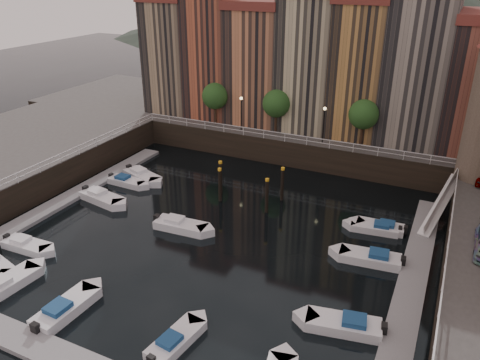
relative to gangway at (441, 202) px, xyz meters
The scene contains 23 objects.
ground 19.90m from the gangway, 149.68° to the right, with size 200.00×200.00×0.00m, color black.
quay_far 23.42m from the gangway, 136.90° to the left, with size 80.00×20.00×3.00m, color black.
dock_left 35.11m from the gangway, 161.72° to the right, with size 2.00×28.00×0.35m, color gray.
dock_right 11.17m from the gangway, 94.68° to the right, with size 2.00×28.00×0.35m, color gray.
mountains 101.35m from the gangway, 98.75° to the left, with size 145.00×100.00×18.00m.
far_terrace 21.31m from the gangway, 135.61° to the left, with size 48.70×10.30×17.50m.
promenade_trees 20.71m from the gangway, 156.02° to the left, with size 21.20×3.20×5.20m.
street_lamps 19.88m from the gangway, 158.31° to the left, with size 10.36×0.36×4.18m.
railings 17.95m from the gangway, 163.35° to the right, with size 36.08×34.04×0.52m.
gangway is the anchor object (origin of this frame).
mooring_pilings 17.65m from the gangway, 167.23° to the right, with size 6.51×3.36×3.78m.
boat_left_1 35.62m from the gangway, 147.08° to the right, with size 4.47×1.77×1.02m.
boat_left_2 31.71m from the gangway, 161.55° to the right, with size 5.26×2.67×1.18m.
boat_left_3 30.91m from the gangway, 169.09° to the right, with size 4.44×1.73×1.01m.
boat_left_4 30.00m from the gangway, behind, with size 5.15×3.22×1.16m.
boat_right_1 17.94m from the gangway, 103.37° to the right, with size 5.12×2.64×1.15m.
boat_right_2 10.15m from the gangway, 114.31° to the right, with size 5.04×2.29×1.14m.
boat_right_3 6.55m from the gangway, 137.89° to the right, with size 4.35×2.04×0.98m.
boat_right_4 6.01m from the gangway, 138.15° to the right, with size 4.31×1.77×0.98m.
boat_near_0 35.92m from the gangway, 138.66° to the right, with size 2.15×5.02×1.14m.
boat_near_1 31.98m from the gangway, 131.64° to the right, with size 2.04×5.07×1.16m.
boat_near_2 26.66m from the gangway, 119.50° to the right, with size 2.14×4.50×1.01m.
boat_extra_37 23.23m from the gangway, 150.85° to the right, with size 5.03×2.11×1.14m.
Camera 1 is at (16.88, -31.01, 20.98)m, focal length 35.00 mm.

